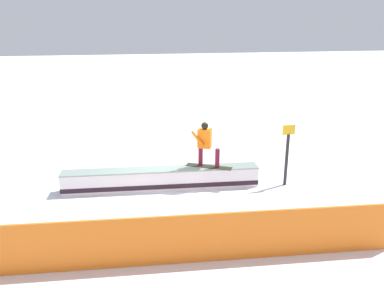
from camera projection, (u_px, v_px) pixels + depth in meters
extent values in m
plane|color=white|center=(162.00, 188.00, 11.90)|extent=(120.00, 120.00, 0.00)
cube|color=white|center=(162.00, 179.00, 11.81)|extent=(6.08, 1.08, 0.61)
cube|color=black|center=(162.00, 184.00, 11.86)|extent=(6.09, 1.09, 0.15)
cube|color=gray|center=(161.00, 169.00, 11.72)|extent=(6.08, 1.14, 0.04)
cube|color=black|center=(209.00, 167.00, 11.88)|extent=(1.40, 0.97, 0.01)
cylinder|color=maroon|center=(201.00, 156.00, 11.86)|extent=(0.19, 0.19, 0.60)
cylinder|color=maroon|center=(217.00, 158.00, 11.71)|extent=(0.19, 0.19, 0.60)
cube|color=orange|center=(205.00, 139.00, 11.65)|extent=(0.47, 0.41, 0.59)
sphere|color=black|center=(205.00, 126.00, 11.53)|extent=(0.22, 0.22, 0.22)
cylinder|color=orange|center=(197.00, 139.00, 11.54)|extent=(0.41, 0.29, 0.48)
cylinder|color=orange|center=(209.00, 136.00, 11.76)|extent=(0.22, 0.18, 0.56)
cube|color=orange|center=(187.00, 239.00, 8.01)|extent=(9.35, 0.96, 1.13)
cylinder|color=#262628|center=(287.00, 160.00, 11.93)|extent=(0.10, 0.10, 1.67)
cube|color=yellow|center=(289.00, 130.00, 11.63)|extent=(0.40, 0.04, 0.30)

